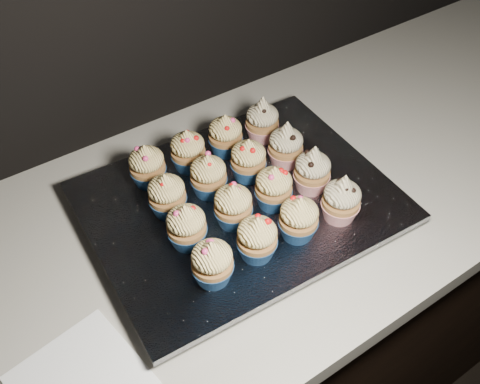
{
  "coord_description": "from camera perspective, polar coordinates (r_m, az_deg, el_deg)",
  "views": [
    {
      "loc": [
        -0.5,
        1.17,
        1.59
      ],
      "look_at": [
        -0.15,
        1.69,
        0.95
      ],
      "focal_mm": 40.0,
      "sensor_mm": 36.0,
      "label": 1
    }
  ],
  "objects": [
    {
      "name": "cupcake_8",
      "position": [
        0.87,
        -7.79,
        -0.33
      ],
      "size": [
        0.06,
        0.06,
        0.08
      ],
      "color": "navy",
      "rests_on": "foil_lining"
    },
    {
      "name": "cupcake_4",
      "position": [
        0.82,
        -5.73,
        -3.65
      ],
      "size": [
        0.06,
        0.06,
        0.08
      ],
      "color": "navy",
      "rests_on": "foil_lining"
    },
    {
      "name": "worktop",
      "position": [
        1.02,
        6.33,
        1.0
      ],
      "size": [
        2.44,
        0.64,
        0.04
      ],
      "primitive_type": "cube",
      "color": "beige",
      "rests_on": "cabinet"
    },
    {
      "name": "cupcake_11",
      "position": [
        0.95,
        4.9,
        4.94
      ],
      "size": [
        0.06,
        0.06,
        0.1
      ],
      "color": "#A7171E",
      "rests_on": "foil_lining"
    },
    {
      "name": "napkin",
      "position": [
        0.79,
        -16.66,
        -18.74
      ],
      "size": [
        0.18,
        0.18,
        0.0
      ],
      "primitive_type": "cube",
      "rotation": [
        0.0,
        0.0,
        0.16
      ],
      "color": "white",
      "rests_on": "worktop"
    },
    {
      "name": "cupcake_13",
      "position": [
        0.95,
        -5.57,
        4.4
      ],
      "size": [
        0.06,
        0.06,
        0.08
      ],
      "color": "navy",
      "rests_on": "foil_lining"
    },
    {
      "name": "cupcake_14",
      "position": [
        0.97,
        -1.56,
        6.07
      ],
      "size": [
        0.06,
        0.06,
        0.08
      ],
      "color": "navy",
      "rests_on": "foil_lining"
    },
    {
      "name": "baking_tray",
      "position": [
        0.93,
        -0.0,
        -1.68
      ],
      "size": [
        0.48,
        0.38,
        0.02
      ],
      "primitive_type": "cube",
      "rotation": [
        0.0,
        0.0,
        -0.05
      ],
      "color": "black",
      "rests_on": "worktop"
    },
    {
      "name": "cupcake_2",
      "position": [
        0.83,
        6.28,
        -2.83
      ],
      "size": [
        0.06,
        0.06,
        0.08
      ],
      "color": "navy",
      "rests_on": "foil_lining"
    },
    {
      "name": "cupcake_5",
      "position": [
        0.85,
        -0.74,
        -1.47
      ],
      "size": [
        0.06,
        0.06,
        0.08
      ],
      "color": "navy",
      "rests_on": "foil_lining"
    },
    {
      "name": "cupcake_12",
      "position": [
        0.93,
        -9.86,
        2.77
      ],
      "size": [
        0.06,
        0.06,
        0.08
      ],
      "color": "navy",
      "rests_on": "foil_lining"
    },
    {
      "name": "cupcake_15",
      "position": [
        1.0,
        2.38,
        7.61
      ],
      "size": [
        0.06,
        0.06,
        0.1
      ],
      "color": "#A7171E",
      "rests_on": "foil_lining"
    },
    {
      "name": "foil_lining",
      "position": [
        0.91,
        -0.0,
        -0.96
      ],
      "size": [
        0.52,
        0.42,
        0.01
      ],
      "primitive_type": "cube",
      "rotation": [
        0.0,
        0.0,
        -0.05
      ],
      "color": "silver",
      "rests_on": "baking_tray"
    },
    {
      "name": "cupcake_1",
      "position": [
        0.8,
        1.83,
        -4.94
      ],
      "size": [
        0.06,
        0.06,
        0.08
      ],
      "color": "navy",
      "rests_on": "foil_lining"
    },
    {
      "name": "cabinet",
      "position": [
        1.37,
        4.81,
        -12.46
      ],
      "size": [
        2.4,
        0.6,
        0.86
      ],
      "primitive_type": "cube",
      "color": "black",
      "rests_on": "ground"
    },
    {
      "name": "cupcake_9",
      "position": [
        0.9,
        -3.39,
        1.75
      ],
      "size": [
        0.06,
        0.06,
        0.08
      ],
      "color": "navy",
      "rests_on": "foil_lining"
    },
    {
      "name": "cupcake_0",
      "position": [
        0.78,
        -2.98,
        -7.51
      ],
      "size": [
        0.06,
        0.06,
        0.08
      ],
      "color": "navy",
      "rests_on": "foil_lining"
    },
    {
      "name": "cupcake_3",
      "position": [
        0.87,
        10.76,
        -0.8
      ],
      "size": [
        0.06,
        0.06,
        0.1
      ],
      "color": "#A7171E",
      "rests_on": "foil_lining"
    },
    {
      "name": "cupcake_7",
      "position": [
        0.91,
        7.72,
        2.28
      ],
      "size": [
        0.06,
        0.06,
        0.1
      ],
      "color": "#A7171E",
      "rests_on": "foil_lining"
    },
    {
      "name": "cupcake_6",
      "position": [
        0.88,
        3.6,
        0.47
      ],
      "size": [
        0.06,
        0.06,
        0.08
      ],
      "color": "navy",
      "rests_on": "foil_lining"
    },
    {
      "name": "cupcake_10",
      "position": [
        0.92,
        0.89,
        3.44
      ],
      "size": [
        0.06,
        0.06,
        0.08
      ],
      "color": "navy",
      "rests_on": "foil_lining"
    }
  ]
}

